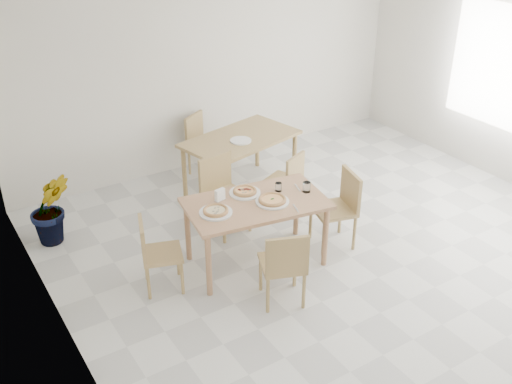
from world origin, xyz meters
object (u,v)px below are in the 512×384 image
plate_mushroom (216,212)px  pizza_pepperoni (245,191)px  plate_margherita (272,201)px  tumbler_b (278,187)px  chair_east (341,204)px  pizza_mushroom (216,210)px  main_table (256,209)px  plate_pepperoni (245,193)px  pizza_margherita (272,200)px  napkin_holder (220,195)px  chair_back_s (288,178)px  second_table (240,143)px  potted_plant (51,208)px  chair_back_n (201,139)px  chair_north (222,188)px  plate_empty (241,141)px  tumbler_a (307,187)px  chair_south (284,263)px  chair_west (154,250)px

plate_mushroom → pizza_pepperoni: 0.50m
plate_margherita → tumbler_b: tumbler_b is taller
chair_east → pizza_mushroom: bearing=-83.1°
main_table → pizza_pepperoni: 0.24m
plate_pepperoni → pizza_margherita: (0.14, -0.31, 0.02)m
pizza_pepperoni → tumbler_b: size_ratio=3.08×
napkin_holder → chair_back_s: bearing=10.0°
pizza_mushroom → napkin_holder: size_ratio=2.05×
main_table → second_table: same height
potted_plant → chair_back_s: bearing=-17.6°
plate_mushroom → chair_back_s: (1.40, 0.72, -0.31)m
chair_back_n → potted_plant: (-2.27, -0.71, -0.05)m
chair_north → pizza_margherita: chair_north is taller
plate_empty → tumbler_b: bearing=-104.3°
chair_north → chair_back_s: 0.89m
pizza_mushroom → potted_plant: bearing=128.7°
pizza_mushroom → chair_back_s: bearing=27.4°
plate_pepperoni → napkin_holder: napkin_holder is taller
plate_mushroom → tumbler_a: 1.05m
plate_margherita → plate_mushroom: bearing=168.9°
tumbler_b → potted_plant: bearing=143.6°
plate_margherita → tumbler_a: bearing=-0.3°
chair_south → chair_north: chair_north is taller
chair_south → plate_empty: size_ratio=3.09×
napkin_holder → chair_south: bearing=-94.4°
napkin_holder → tumbler_b: bearing=-25.9°
plate_margherita → pizza_pepperoni: (-0.14, 0.31, 0.02)m
tumbler_b → napkin_holder: napkin_holder is taller
main_table → plate_empty: 1.57m
plate_mushroom → napkin_holder: bearing=50.8°
pizza_mushroom → potted_plant: 2.04m
tumbler_b → plate_margherita: bearing=-138.3°
main_table → plate_pepperoni: bearing=100.4°
plate_empty → napkin_holder: bearing=-129.1°
napkin_holder → second_table: size_ratio=0.08×
chair_north → pizza_mushroom: bearing=-131.4°
chair_east → second_table: 1.73m
plate_empty → chair_south: bearing=-110.9°
plate_mushroom → pizza_margherita: pizza_margherita is taller
chair_north → pizza_mushroom: 0.98m
tumbler_a → plate_margherita: bearing=179.7°
chair_west → plate_mushroom: bearing=-83.8°
chair_north → second_table: bearing=37.4°
plate_pepperoni → tumbler_b: (0.33, -0.14, 0.04)m
potted_plant → plate_pepperoni: bearing=-38.6°
pizza_margherita → tumbler_a: size_ratio=3.32×
plate_margherita → second_table: plate_margherita is taller
pizza_margherita → chair_back_s: bearing=46.6°
napkin_holder → plate_empty: bearing=37.8°
plate_margherita → pizza_pepperoni: 0.34m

